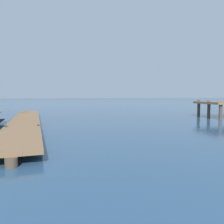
% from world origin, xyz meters
% --- Properties ---
extents(floating_dock, '(2.63, 19.25, 0.53)m').
position_xyz_m(floating_dock, '(-6.62, 16.95, 0.36)').
color(floating_dock, brown).
rests_on(floating_dock, ground).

